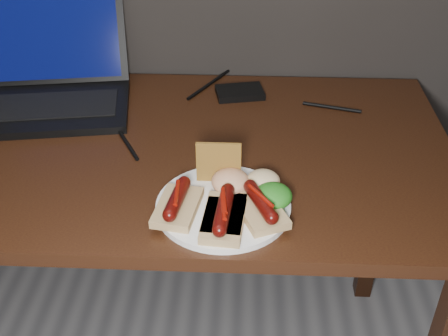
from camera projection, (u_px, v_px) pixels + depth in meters
name	position (u px, v px, depth m)	size (l,w,h in m)	color
desk	(133.00, 177.00, 1.27)	(1.40, 0.70, 0.75)	#321C0C
laptop	(53.00, 80.00, 1.35)	(0.40, 0.38, 0.25)	black
hard_drive	(240.00, 92.00, 1.40)	(0.12, 0.08, 0.02)	black
desk_cables	(142.00, 109.00, 1.34)	(1.02, 0.47, 0.01)	black
plate	(223.00, 206.00, 1.03)	(0.25, 0.25, 0.01)	white
bread_sausage_left	(177.00, 203.00, 1.00)	(0.09, 0.12, 0.04)	tan
bread_sausage_center	(224.00, 212.00, 0.98)	(0.08, 0.12, 0.04)	tan
bread_sausage_right	(260.00, 207.00, 0.99)	(0.11, 0.13, 0.04)	tan
bread_sausage_extra	(223.00, 217.00, 0.97)	(0.08, 0.12, 0.04)	tan
crispbread	(219.00, 162.00, 1.06)	(0.09, 0.01, 0.09)	#AA772E
salad_greens	(273.00, 196.00, 1.01)	(0.07, 0.07, 0.04)	#155611
salsa_mound	(230.00, 181.00, 1.05)	(0.07, 0.07, 0.04)	#A42810
coleslaw_mound	(263.00, 181.00, 1.05)	(0.06, 0.06, 0.04)	beige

